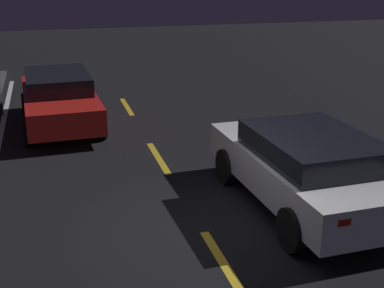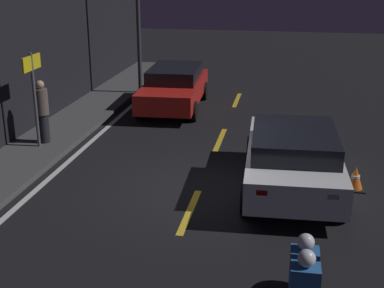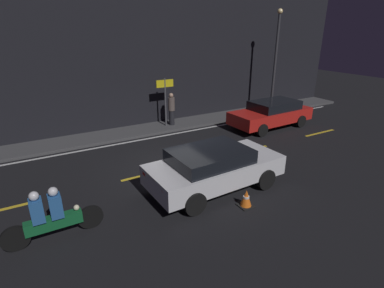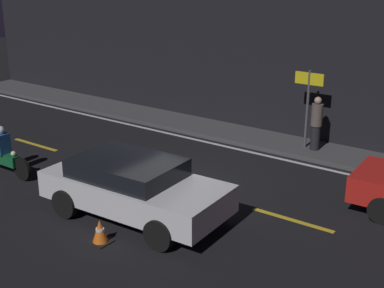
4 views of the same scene
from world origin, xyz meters
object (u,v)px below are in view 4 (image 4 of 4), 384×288
traffic_cone_near (100,232)px  shop_sign (308,94)px  sedan_white (134,186)px  pedestrian (316,123)px  motorcycle (0,151)px

traffic_cone_near → shop_sign: size_ratio=0.22×
traffic_cone_near → shop_sign: 7.96m
sedan_white → traffic_cone_near: 1.45m
traffic_cone_near → shop_sign: (1.08, 7.73, 1.57)m
traffic_cone_near → pedestrian: size_ratio=0.32×
sedan_white → pedestrian: 6.60m
pedestrian → shop_sign: bearing=178.6°
sedan_white → shop_sign: (1.32, 6.39, 1.07)m
sedan_white → shop_sign: 6.61m
shop_sign → pedestrian: bearing=-1.4°
motorcycle → shop_sign: 9.01m
sedan_white → traffic_cone_near: size_ratio=8.35×
pedestrian → sedan_white: bearing=-104.4°
motorcycle → traffic_cone_near: bearing=-13.7°
sedan_white → pedestrian: (1.64, 6.39, 0.21)m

